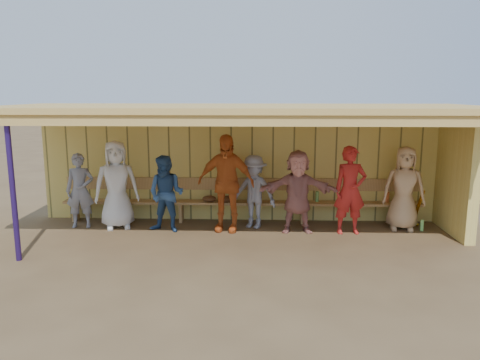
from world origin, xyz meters
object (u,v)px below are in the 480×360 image
Objects in this scene: player_c at (166,194)px; player_g at (350,190)px; player_b at (117,185)px; bench at (241,197)px; player_a at (80,191)px; player_f at (298,192)px; player_e at (254,192)px; player_h at (404,188)px; player_d at (226,183)px.

player_g is (3.60, 0.02, 0.10)m from player_c.
player_b is 0.24× the size of bench.
player_f is at bearing -10.90° from player_a.
player_e is 0.20× the size of bench.
player_c is at bearing -145.16° from player_e.
player_e is 3.01m from player_h.
player_h is at bearing 22.93° from player_e.
player_f reaches higher than bench.
player_h is (5.79, 0.11, -0.05)m from player_b.
player_c is 1.02× the size of player_e.
player_c is 1.67m from bench.
bench is at bearing 154.43° from player_g.
player_g is at bearing 13.42° from player_c.
player_a reaches higher than player_e.
bench is at bearing -5.91° from player_b.
player_d is 1.15× the size of player_h.
player_d is (2.99, -0.13, 0.20)m from player_a.
player_c is 3.60m from player_g.
player_h reaches higher than player_a.
player_c is (1.05, -0.22, -0.13)m from player_b.
player_b reaches higher than player_f.
player_f reaches higher than player_c.
player_d reaches higher than player_h.
player_b is 2.60m from bench.
player_g is at bearing 6.60° from player_d.
player_e is (0.55, 0.23, -0.22)m from player_d.
player_a is at bearing -173.53° from player_d.
player_d is at bearing -21.21° from player_b.
player_g is 1.18m from player_h.
bench is at bearing 75.78° from player_d.
player_h is 0.22× the size of bench.
player_d reaches higher than player_g.
player_g is at bearing -21.08° from player_b.
player_g is at bearing -10.94° from player_a.
player_c is 0.89× the size of player_g.
player_d is 1.18× the size of player_f.
player_c is at bearing -30.37° from player_b.
player_a reaches higher than player_c.
player_f is at bearing 171.49° from player_g.
player_b is 1.06× the size of player_h.
player_a is 1.00× the size of player_c.
player_c is at bearing -151.69° from bench.
player_d reaches higher than player_b.
player_b reaches higher than player_h.
player_d reaches higher than player_a.
player_g is (1.88, -0.33, 0.11)m from player_e.
bench is (2.51, 0.57, -0.37)m from player_b.
player_g reaches higher than player_c.
player_h is (3.01, -0.02, 0.10)m from player_e.
player_b is 5.79m from player_h.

